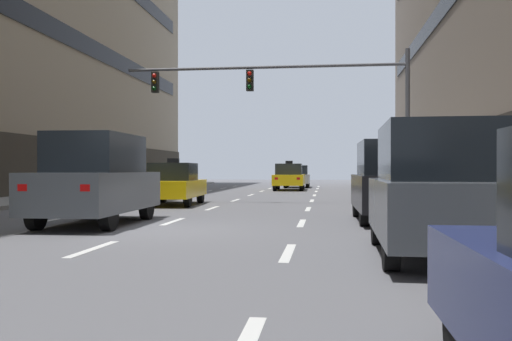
# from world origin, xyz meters

# --- Properties ---
(ground_plane) EXTENTS (120.00, 120.00, 0.00)m
(ground_plane) POSITION_xyz_m (0.00, 0.00, 0.00)
(ground_plane) COLOR slate
(lane_stripe_l1_s4) EXTENTS (0.16, 2.00, 0.01)m
(lane_stripe_l1_s4) POSITION_xyz_m (-3.35, 2.00, 0.00)
(lane_stripe_l1_s4) COLOR silver
(lane_stripe_l1_s4) RESTS_ON ground
(lane_stripe_l1_s5) EXTENTS (0.16, 2.00, 0.01)m
(lane_stripe_l1_s5) POSITION_xyz_m (-3.35, 7.00, 0.00)
(lane_stripe_l1_s5) COLOR silver
(lane_stripe_l1_s5) RESTS_ON ground
(lane_stripe_l1_s6) EXTENTS (0.16, 2.00, 0.01)m
(lane_stripe_l1_s6) POSITION_xyz_m (-3.35, 12.00, 0.00)
(lane_stripe_l1_s6) COLOR silver
(lane_stripe_l1_s6) RESTS_ON ground
(lane_stripe_l1_s7) EXTENTS (0.16, 2.00, 0.01)m
(lane_stripe_l1_s7) POSITION_xyz_m (-3.35, 17.00, 0.00)
(lane_stripe_l1_s7) COLOR silver
(lane_stripe_l1_s7) RESTS_ON ground
(lane_stripe_l1_s8) EXTENTS (0.16, 2.00, 0.01)m
(lane_stripe_l1_s8) POSITION_xyz_m (-3.35, 22.00, 0.00)
(lane_stripe_l1_s8) COLOR silver
(lane_stripe_l1_s8) RESTS_ON ground
(lane_stripe_l1_s9) EXTENTS (0.16, 2.00, 0.01)m
(lane_stripe_l1_s9) POSITION_xyz_m (-3.35, 27.00, 0.00)
(lane_stripe_l1_s9) COLOR silver
(lane_stripe_l1_s9) RESTS_ON ground
(lane_stripe_l1_s10) EXTENTS (0.16, 2.00, 0.01)m
(lane_stripe_l1_s10) POSITION_xyz_m (-3.35, 32.00, 0.00)
(lane_stripe_l1_s10) COLOR silver
(lane_stripe_l1_s10) RESTS_ON ground
(lane_stripe_l2_s3) EXTENTS (0.16, 2.00, 0.01)m
(lane_stripe_l2_s3) POSITION_xyz_m (0.00, -3.00, 0.00)
(lane_stripe_l2_s3) COLOR silver
(lane_stripe_l2_s3) RESTS_ON ground
(lane_stripe_l2_s4) EXTENTS (0.16, 2.00, 0.01)m
(lane_stripe_l2_s4) POSITION_xyz_m (0.00, 2.00, 0.00)
(lane_stripe_l2_s4) COLOR silver
(lane_stripe_l2_s4) RESTS_ON ground
(lane_stripe_l2_s5) EXTENTS (0.16, 2.00, 0.01)m
(lane_stripe_l2_s5) POSITION_xyz_m (0.00, 7.00, 0.00)
(lane_stripe_l2_s5) COLOR silver
(lane_stripe_l2_s5) RESTS_ON ground
(lane_stripe_l2_s6) EXTENTS (0.16, 2.00, 0.01)m
(lane_stripe_l2_s6) POSITION_xyz_m (0.00, 12.00, 0.00)
(lane_stripe_l2_s6) COLOR silver
(lane_stripe_l2_s6) RESTS_ON ground
(lane_stripe_l2_s7) EXTENTS (0.16, 2.00, 0.01)m
(lane_stripe_l2_s7) POSITION_xyz_m (0.00, 17.00, 0.00)
(lane_stripe_l2_s7) COLOR silver
(lane_stripe_l2_s7) RESTS_ON ground
(lane_stripe_l2_s8) EXTENTS (0.16, 2.00, 0.01)m
(lane_stripe_l2_s8) POSITION_xyz_m (0.00, 22.00, 0.00)
(lane_stripe_l2_s8) COLOR silver
(lane_stripe_l2_s8) RESTS_ON ground
(lane_stripe_l2_s9) EXTENTS (0.16, 2.00, 0.01)m
(lane_stripe_l2_s9) POSITION_xyz_m (0.00, 27.00, 0.00)
(lane_stripe_l2_s9) COLOR silver
(lane_stripe_l2_s9) RESTS_ON ground
(lane_stripe_l2_s10) EXTENTS (0.16, 2.00, 0.01)m
(lane_stripe_l2_s10) POSITION_xyz_m (0.00, 32.00, 0.00)
(lane_stripe_l2_s10) COLOR silver
(lane_stripe_l2_s10) RESTS_ON ground
(lane_stripe_l3_s3) EXTENTS (0.16, 2.00, 0.01)m
(lane_stripe_l3_s3) POSITION_xyz_m (3.35, -3.00, 0.00)
(lane_stripe_l3_s3) COLOR silver
(lane_stripe_l3_s3) RESTS_ON ground
(lane_stripe_l3_s4) EXTENTS (0.16, 2.00, 0.01)m
(lane_stripe_l3_s4) POSITION_xyz_m (3.35, 2.00, 0.00)
(lane_stripe_l3_s4) COLOR silver
(lane_stripe_l3_s4) RESTS_ON ground
(lane_stripe_l3_s5) EXTENTS (0.16, 2.00, 0.01)m
(lane_stripe_l3_s5) POSITION_xyz_m (3.35, 7.00, 0.00)
(lane_stripe_l3_s5) COLOR silver
(lane_stripe_l3_s5) RESTS_ON ground
(lane_stripe_l3_s6) EXTENTS (0.16, 2.00, 0.01)m
(lane_stripe_l3_s6) POSITION_xyz_m (3.35, 12.00, 0.00)
(lane_stripe_l3_s6) COLOR silver
(lane_stripe_l3_s6) RESTS_ON ground
(lane_stripe_l3_s7) EXTENTS (0.16, 2.00, 0.01)m
(lane_stripe_l3_s7) POSITION_xyz_m (3.35, 17.00, 0.00)
(lane_stripe_l3_s7) COLOR silver
(lane_stripe_l3_s7) RESTS_ON ground
(lane_stripe_l3_s8) EXTENTS (0.16, 2.00, 0.01)m
(lane_stripe_l3_s8) POSITION_xyz_m (3.35, 22.00, 0.00)
(lane_stripe_l3_s8) COLOR silver
(lane_stripe_l3_s8) RESTS_ON ground
(lane_stripe_l3_s9) EXTENTS (0.16, 2.00, 0.01)m
(lane_stripe_l3_s9) POSITION_xyz_m (3.35, 27.00, 0.00)
(lane_stripe_l3_s9) COLOR silver
(lane_stripe_l3_s9) RESTS_ON ground
(lane_stripe_l3_s10) EXTENTS (0.16, 2.00, 0.01)m
(lane_stripe_l3_s10) POSITION_xyz_m (3.35, 32.00, 0.00)
(lane_stripe_l3_s10) COLOR silver
(lane_stripe_l3_s10) RESTS_ON ground
(car_driving_0) EXTENTS (1.87, 4.40, 1.65)m
(car_driving_0) POSITION_xyz_m (1.79, 29.35, 0.81)
(car_driving_0) COLOR black
(car_driving_0) RESTS_ON ground
(taxi_driving_1) EXTENTS (1.98, 4.61, 1.91)m
(taxi_driving_1) POSITION_xyz_m (1.57, 23.95, 0.85)
(taxi_driving_1) COLOR black
(taxi_driving_1) RESTS_ON ground
(taxi_driving_2) EXTENTS (2.00, 4.36, 1.78)m
(taxi_driving_2) POSITION_xyz_m (-1.81, 8.57, 0.79)
(taxi_driving_2) COLOR black
(taxi_driving_2) RESTS_ON ground
(car_driving_3) EXTENTS (1.96, 4.58, 1.71)m
(car_driving_3) POSITION_xyz_m (-5.06, 11.51, 0.84)
(car_driving_3) COLOR black
(car_driving_3) RESTS_ON ground
(car_driving_5) EXTENTS (2.05, 4.67, 2.24)m
(car_driving_5) POSITION_xyz_m (-1.68, 1.06, 1.11)
(car_driving_5) COLOR black
(car_driving_5) RESTS_ON ground
(car_parked_1) EXTENTS (1.89, 4.33, 2.08)m
(car_parked_1) POSITION_xyz_m (5.64, -3.14, 1.03)
(car_parked_1) COLOR black
(car_parked_1) RESTS_ON ground
(car_parked_2) EXTENTS (1.87, 4.36, 2.10)m
(car_parked_2) POSITION_xyz_m (5.64, 2.79, 1.05)
(car_parked_2) COLOR black
(car_parked_2) RESTS_ON ground
(traffic_signal_0) EXTENTS (11.32, 0.35, 5.91)m
(traffic_signal_0) POSITION_xyz_m (2.92, 10.00, 4.39)
(traffic_signal_0) COLOR #4C4C51
(traffic_signal_0) RESTS_ON sidewalk_right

